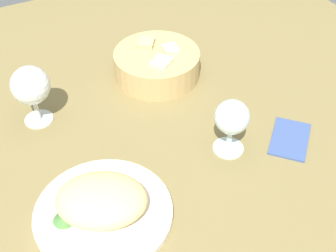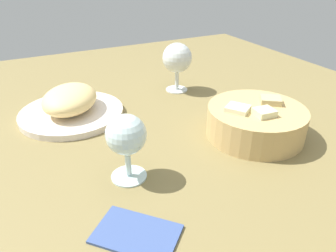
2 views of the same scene
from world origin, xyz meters
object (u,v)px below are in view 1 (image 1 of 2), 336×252
plate (104,213)px  wine_glass_near (232,120)px  bread_basket (157,64)px  wine_glass_far (31,87)px  folded_napkin (290,138)px

plate → wine_glass_near: 28.19cm
bread_basket → wine_glass_near: size_ratio=1.70×
plate → wine_glass_near: bearing=7.7°
wine_glass_near → bread_basket: bearing=93.1°
wine_glass_near → wine_glass_far: bearing=140.2°
plate → bread_basket: (25.59, 31.32, 2.49)cm
wine_glass_far → bread_basket: bearing=5.2°
bread_basket → wine_glass_near: (1.51, -27.67, 4.34)cm
plate → folded_napkin: 39.28cm
wine_glass_near → folded_napkin: 14.55cm
wine_glass_near → wine_glass_far: size_ratio=0.89×
wine_glass_far → folded_napkin: wine_glass_far is taller
wine_glass_near → wine_glass_far: wine_glass_far is taller
folded_napkin → wine_glass_near: bearing=120.4°
wine_glass_far → plate: bearing=-84.1°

